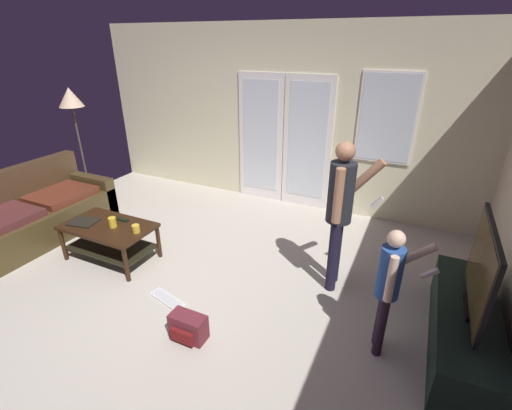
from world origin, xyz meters
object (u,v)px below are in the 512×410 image
Objects in this scene: tv_stand at (463,328)px; laptop_closed at (84,222)px; leather_couch at (32,216)px; cup_near_edge at (136,229)px; tv_remote_black at (122,220)px; person_child at (390,283)px; person_adult at (341,205)px; coffee_table at (109,234)px; cup_by_laptop at (112,222)px; loose_keyboard at (168,299)px; floor_lamp at (71,104)px; backpack at (188,327)px; flat_screen_tv at (481,270)px.

laptop_closed reaches higher than tv_stand.
leather_couch is 1.78m from cup_near_edge.
cup_near_edge is 0.54× the size of tv_remote_black.
person_child is at bearing -0.29° from leather_couch.
tv_remote_black is (-2.49, -0.48, -0.49)m from person_adult.
coffee_table is 0.66× the size of tv_stand.
loose_keyboard is at bearing -19.18° from cup_by_laptop.
coffee_table is at bearing -176.17° from tv_stand.
cup_near_edge is 0.39m from tv_remote_black.
person_child is 0.64× the size of floor_lamp.
leather_couch is at bearing 172.95° from loose_keyboard.
cup_by_laptop is (0.10, -0.01, 0.18)m from coffee_table.
laptop_closed reaches higher than coffee_table.
tv_stand is 2.76m from loose_keyboard.
floor_lamp is (-4.20, 0.49, 0.62)m from person_adult.
person_child is 2.72m from cup_near_edge.
floor_lamp is (-4.78, 1.21, 0.88)m from person_child.
person_adult reaches higher than loose_keyboard.
person_child reaches higher than laptop_closed.
leather_couch is at bearing -177.96° from cup_near_edge.
leather_couch is 4.50m from person_child.
backpack is at bearing -126.23° from person_adult.
tv_remote_black is (0.37, 0.24, 0.00)m from laptop_closed.
tv_stand is 3.51× the size of loose_keyboard.
floor_lamp is 10.63× the size of tv_remote_black.
laptop_closed is at bearing -1.50° from leather_couch.
person_adult is 2.58m from cup_by_laptop.
tv_remote_black is at bearing -29.57° from floor_lamp.
flat_screen_tv is 0.90× the size of person_child.
cup_by_laptop reaches higher than laptop_closed.
cup_near_edge is (-2.71, 0.09, -0.19)m from person_child.
floor_lamp reaches higher than tv_stand.
tv_stand is 3.37m from cup_near_edge.
tv_remote_black is at bearing 99.37° from cup_by_laptop.
person_adult is (-1.22, 0.38, 0.16)m from flat_screen_tv.
tv_stand is 5.65m from floor_lamp.
cup_by_laptop reaches higher than tv_stand.
flat_screen_tv reaches higher than cup_by_laptop.
coffee_table reaches higher than backpack.
coffee_table is 0.46m from cup_near_edge.
flat_screen_tv is 3.72m from tv_remote_black.
person_child reaches higher than tv_stand.
floor_lamp is 3.48m from loose_keyboard.
floor_lamp is 2.25m from tv_remote_black.
tv_remote_black is (-3.71, -0.09, -0.33)m from flat_screen_tv.
leather_couch is 3.00m from backpack.
floor_lamp is 2.33m from cup_by_laptop.
person_adult is at bearing 129.14° from person_child.
leather_couch reaches higher than laptop_closed.
laptop_closed is at bearing -179.93° from person_child.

